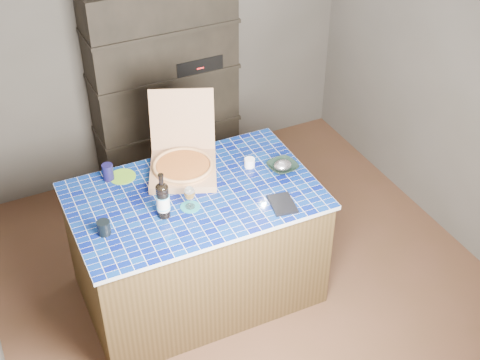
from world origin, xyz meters
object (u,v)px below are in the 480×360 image
pizza_box (183,163)px  wine_glass (189,193)px  dvd_case (282,204)px  kitchen_island (196,245)px  bowl (283,167)px  mead_bottle (163,200)px

pizza_box → wine_glass: (-0.11, -0.39, 0.05)m
wine_glass → dvd_case: size_ratio=0.76×
kitchen_island → dvd_case: size_ratio=7.79×
wine_glass → bowl: wine_glass is taller
mead_bottle → pizza_box: bearing=53.5°
dvd_case → bowl: (0.19, 0.34, 0.02)m
pizza_box → bowl: bearing=-1.7°
dvd_case → pizza_box: bearing=135.1°
dvd_case → wine_glass: bearing=166.5°
bowl → pizza_box: bearing=155.5°
kitchen_island → mead_bottle: size_ratio=5.05×
kitchen_island → wine_glass: bearing=-121.3°
pizza_box → bowl: 0.69m
wine_glass → kitchen_island: bearing=57.9°
wine_glass → bowl: (0.73, 0.10, -0.09)m
wine_glass → bowl: 0.75m
mead_bottle → wine_glass: 0.18m
mead_bottle → kitchen_island: bearing=25.6°
dvd_case → bowl: bowl is taller
wine_glass → dvd_case: wine_glass is taller
kitchen_island → mead_bottle: bearing=-153.6°
bowl → mead_bottle: bearing=-173.3°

